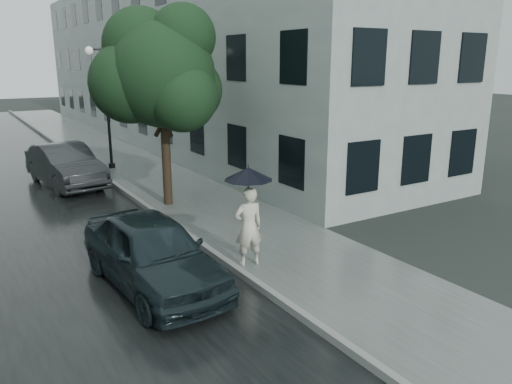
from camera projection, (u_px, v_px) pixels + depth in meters
ground at (299, 261)px, 11.61m from camera, size 120.00×120.00×0.00m
sidewalk at (138, 168)px, 21.60m from camera, size 3.50×60.00×0.01m
kerb_near at (96, 171)px, 20.65m from camera, size 0.15×60.00×0.15m
asphalt_road at (2, 184)px, 18.89m from camera, size 6.85×60.00×0.00m
building_near at (178, 61)px, 29.27m from camera, size 7.02×36.00×9.00m
pedestrian at (249, 227)px, 11.16m from camera, size 0.72×0.52×1.82m
umbrella at (248, 174)px, 10.81m from camera, size 1.12×1.12×1.39m
street_tree at (161, 73)px, 15.27m from camera, size 4.22×3.83×6.21m
lamp_post at (103, 100)px, 20.88m from camera, size 0.84×0.39×5.07m
car_near at (152, 252)px, 10.12m from camera, size 2.04×4.48×1.49m
car_far at (65, 165)px, 18.41m from camera, size 2.21×4.82×1.53m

